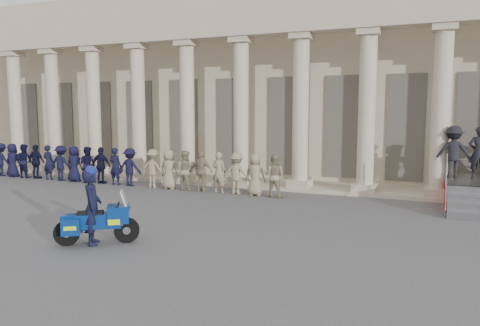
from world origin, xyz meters
TOP-DOWN VIEW (x-y plane):
  - ground at (0.00, 0.00)m, footprint 90.00×90.00m
  - building at (-0.00, 14.74)m, footprint 40.00×12.50m
  - officer_rank at (-6.96, 6.24)m, footprint 16.69×0.62m
  - motorcycle at (-1.21, -1.34)m, footprint 1.78×1.42m
  - rider at (-1.30, -1.41)m, footprint 0.75×0.81m

SIDE VIEW (x-z plane):
  - ground at x=0.00m, z-range 0.00..0.00m
  - motorcycle at x=-1.21m, z-range -0.09..1.23m
  - officer_rank at x=-6.96m, z-range 0.00..1.64m
  - rider at x=-1.30m, z-range -0.01..1.94m
  - building at x=0.00m, z-range 0.02..9.02m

